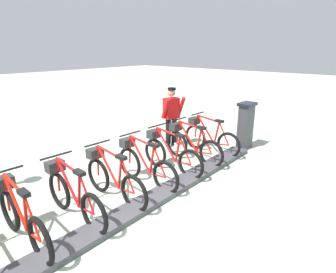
{
  "coord_description": "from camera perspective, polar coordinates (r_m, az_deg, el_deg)",
  "views": [
    {
      "loc": [
        -3.14,
        3.04,
        2.68
      ],
      "look_at": [
        0.5,
        -1.21,
        0.9
      ],
      "focal_mm": 29.92,
      "sensor_mm": 36.0,
      "label": 1
    }
  ],
  "objects": [
    {
      "name": "bike_docked_2",
      "position": [
        6.25,
        0.34,
        -3.47
      ],
      "size": [
        1.72,
        0.54,
        1.02
      ],
      "color": "black",
      "rests_on": "ground"
    },
    {
      "name": "payment_kiosk",
      "position": [
        7.95,
        15.51,
        2.3
      ],
      "size": [
        0.36,
        0.52,
        1.28
      ],
      "color": "#38383D",
      "rests_on": "ground"
    },
    {
      "name": "bike_docked_3",
      "position": [
        5.7,
        -4.93,
        -5.67
      ],
      "size": [
        1.72,
        0.54,
        1.02
      ],
      "color": "black",
      "rests_on": "ground"
    },
    {
      "name": "bike_docked_4",
      "position": [
        5.23,
        -11.29,
        -8.24
      ],
      "size": [
        1.72,
        0.54,
        1.02
      ],
      "color": "black",
      "rests_on": "ground"
    },
    {
      "name": "bike_docked_1",
      "position": [
        6.85,
        4.7,
        -1.62
      ],
      "size": [
        1.72,
        0.54,
        1.02
      ],
      "color": "black",
      "rests_on": "ground"
    },
    {
      "name": "worker_near_rack",
      "position": [
        7.74,
        0.71,
        4.39
      ],
      "size": [
        0.57,
        0.69,
        1.66
      ],
      "color": "white",
      "rests_on": "ground"
    },
    {
      "name": "bike_docked_5",
      "position": [
        4.83,
        -18.91,
        -11.15
      ],
      "size": [
        1.72,
        0.54,
        1.02
      ],
      "color": "black",
      "rests_on": "ground"
    },
    {
      "name": "bike_docked_6",
      "position": [
        4.55,
        -27.84,
        -14.24
      ],
      "size": [
        1.72,
        0.54,
        1.02
      ],
      "color": "black",
      "rests_on": "ground"
    },
    {
      "name": "bike_docked_0",
      "position": [
        7.49,
        8.33,
        -0.06
      ],
      "size": [
        1.72,
        0.54,
        1.02
      ],
      "color": "black",
      "rests_on": "ground"
    },
    {
      "name": "ground_plane",
      "position": [
        5.12,
        -4.72,
        -13.94
      ],
      "size": [
        60.0,
        60.0,
        0.0
      ],
      "primitive_type": "plane",
      "color": "#B1BEA7"
    },
    {
      "name": "dock_rail_base",
      "position": [
        5.1,
        -4.73,
        -13.47
      ],
      "size": [
        0.44,
        7.26,
        0.1
      ],
      "primitive_type": "cube",
      "color": "#47474C",
      "rests_on": "ground"
    }
  ]
}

